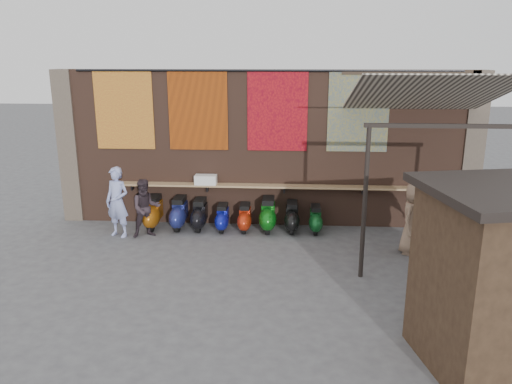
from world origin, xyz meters
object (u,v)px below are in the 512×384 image
scooter_stool_4 (245,218)px  scooter_stool_2 (200,215)px  scooter_stool_7 (315,219)px  scooter_stool_5 (268,215)px  shopper_grey (462,234)px  shopper_tan (413,218)px  diner_left (117,202)px  diner_right (146,208)px  shelf_box (206,180)px  scooter_stool_6 (292,217)px  shopper_navy (435,220)px  scooter_stool_0 (153,213)px  scooter_stool_1 (179,213)px  scooter_stool_3 (223,218)px

scooter_stool_4 → scooter_stool_2: bearing=177.6°
scooter_stool_7 → scooter_stool_5: bearing=178.7°
scooter_stool_2 → scooter_stool_7: (2.96, -0.03, -0.05)m
shopper_grey → shopper_tan: bearing=-24.2°
scooter_stool_2 → diner_left: 2.07m
shopper_tan → scooter_stool_5: bearing=105.3°
scooter_stool_7 → diner_right: 4.23m
shelf_box → diner_right: 1.70m
scooter_stool_4 → shelf_box: bearing=162.3°
shelf_box → scooter_stool_7: size_ratio=0.78×
shelf_box → scooter_stool_6: size_ratio=0.70×
shopper_navy → scooter_stool_4: bearing=-32.9°
scooter_stool_0 → shopper_navy: (6.65, -1.57, 0.47)m
scooter_stool_4 → scooter_stool_5: 0.60m
scooter_stool_1 → scooter_stool_7: 3.50m
scooter_stool_5 → scooter_stool_7: 1.21m
scooter_stool_3 → scooter_stool_7: (2.36, 0.03, 0.00)m
shopper_tan → shelf_box: bearing=108.8°
scooter_stool_2 → shopper_navy: shopper_navy is taller
diner_right → shopper_navy: bearing=-32.9°
scooter_stool_0 → scooter_stool_4: size_ratio=1.21×
scooter_stool_1 → shopper_grey: shopper_grey is taller
shelf_box → diner_left: 2.26m
shopper_navy → shopper_tan: bearing=-51.5°
scooter_stool_0 → scooter_stool_4: 2.38m
scooter_stool_4 → scooter_stool_1: bearing=177.7°
scooter_stool_2 → scooter_stool_4: (1.17, -0.05, -0.04)m
scooter_stool_2 → shopper_grey: (5.74, -2.45, 0.51)m
shopper_grey → diner_left: bearing=22.2°
scooter_stool_3 → scooter_stool_6: bearing=1.8°
scooter_stool_2 → scooter_stool_6: bearing=-0.2°
scooter_stool_0 → scooter_stool_3: bearing=-1.8°
scooter_stool_2 → shopper_tan: bearing=-14.1°
shopper_grey → shopper_tan: size_ratio=1.09×
scooter_stool_0 → shopper_grey: 7.38m
diner_left → shopper_grey: bearing=6.3°
scooter_stool_4 → scooter_stool_6: 1.19m
scooter_stool_1 → scooter_stool_3: 1.14m
diner_right → shopper_tan: 6.30m
scooter_stool_4 → diner_left: diner_left is taller
scooter_stool_3 → diner_left: bearing=-167.5°
scooter_stool_5 → scooter_stool_0: bearing=-180.0°
shelf_box → scooter_stool_3: 1.08m
scooter_stool_0 → scooter_stool_3: size_ratio=1.24×
scooter_stool_1 → shopper_tan: shopper_tan is taller
scooter_stool_6 → shopper_navy: size_ratio=0.45×
diner_left → shopper_grey: size_ratio=0.97×
scooter_stool_3 → scooter_stool_2: bearing=174.1°
shelf_box → scooter_stool_4: shelf_box is taller
scooter_stool_4 → diner_left: size_ratio=0.42×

